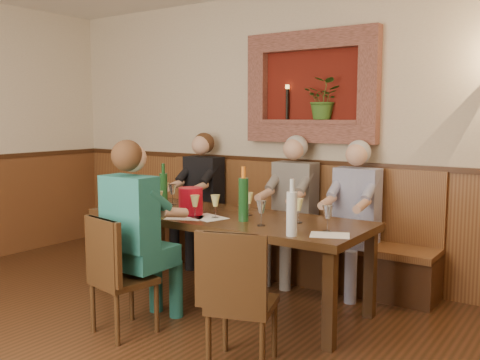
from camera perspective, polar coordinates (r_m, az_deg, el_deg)
The scene contains 30 objects.
room_shell at distance 3.11m, azimuth -22.39°, elevation 12.07°, with size 6.04×6.04×2.82m.
wainscoting at distance 3.25m, azimuth -21.32°, elevation -11.36°, with size 6.02×6.02×1.15m.
wall_niche at distance 5.21m, azimuth 7.91°, elevation 9.31°, with size 1.36×0.30×1.06m.
dining_table at distance 4.49m, azimuth -1.42°, elevation -4.73°, with size 2.40×0.90×0.75m.
bench at distance 5.34m, azimuth 4.59°, elevation -6.69°, with size 3.00×0.45×1.11m.
chair_near_left at distance 4.07m, azimuth -12.45°, elevation -12.32°, with size 0.45×0.45×0.87m.
chair_near_right at distance 3.48m, azimuth 0.19°, elevation -15.41°, with size 0.50×0.50×0.89m.
person_bench_left at distance 5.75m, azimuth -4.43°, elevation -3.17°, with size 0.41×0.50×1.40m.
person_bench_mid at distance 5.13m, azimuth 5.38°, elevation -4.43°, with size 0.41×0.50×1.39m.
person_bench_right at distance 4.87m, azimuth 11.90°, elevation -5.34°, with size 0.39×0.48×1.36m.
person_chair_front at distance 4.09m, azimuth -10.67°, elevation -7.36°, with size 0.41×0.51×1.41m.
spittoon_bucket at distance 4.50m, azimuth -5.28°, elevation -2.28°, with size 0.20×0.20×0.23m, color red.
wine_bottle_green_a at distance 4.21m, azimuth 0.37°, elevation -1.98°, with size 0.10×0.10×0.43m.
wine_bottle_green_b at distance 4.93m, azimuth -8.16°, elevation -0.94°, with size 0.08×0.08×0.40m.
water_bottle at distance 3.71m, azimuth 5.54°, elevation -3.48°, with size 0.09×0.09×0.40m.
tasting_sheet_a at distance 4.95m, azimuth -9.87°, elevation -2.83°, with size 0.27×0.19×0.00m, color white.
tasting_sheet_b at distance 4.39m, azimuth -3.52°, elevation -3.99°, with size 0.31×0.22×0.00m, color white.
tasting_sheet_c at distance 3.80m, azimuth 9.55°, elevation -5.81°, with size 0.27×0.19×0.00m, color white.
tasting_sheet_d at distance 4.39m, azimuth -5.91°, elevation -4.01°, with size 0.30×0.21×0.00m, color white.
wine_glass_0 at distance 5.03m, azimuth -11.32°, elevation -1.64°, with size 0.08×0.08×0.19m, color #EBEB8C, non-canonical shape.
wine_glass_1 at distance 5.04m, azimuth -7.21°, elevation -1.53°, with size 0.08×0.08×0.19m, color white, non-canonical shape.
wine_glass_2 at distance 4.60m, azimuth -8.66°, elevation -2.37°, with size 0.08×0.08×0.19m, color #EBEB8C, non-canonical shape.
wine_glass_3 at distance 4.72m, azimuth -4.72°, elevation -2.08°, with size 0.08×0.08×0.19m, color white, non-canonical shape.
wine_glass_4 at distance 4.35m, azimuth -2.64°, elevation -2.83°, with size 0.08×0.08×0.19m, color #EBEB8C, non-canonical shape.
wine_glass_5 at distance 4.48m, azimuth 0.94°, elevation -2.55°, with size 0.08×0.08×0.19m, color #EBEB8C, non-canonical shape.
wine_glass_6 at distance 4.05m, azimuth 2.28°, elevation -3.56°, with size 0.08×0.08×0.19m, color white, non-canonical shape.
wine_glass_7 at distance 4.18m, azimuth 6.24°, elevation -3.27°, with size 0.08×0.08×0.19m, color #EBEB8C, non-canonical shape.
wine_glass_8 at distance 3.88m, azimuth 9.31°, elevation -4.09°, with size 0.08×0.08×0.19m, color white, non-canonical shape.
wine_glass_9 at distance 4.34m, azimuth -4.82°, elevation -2.86°, with size 0.08×0.08×0.19m, color #EBEB8C, non-canonical shape.
wine_glass_10 at distance 5.18m, azimuth -7.99°, elevation -1.32°, with size 0.08×0.08×0.19m, color #EBEB8C, non-canonical shape.
Camera 1 is at (2.58, -1.71, 1.58)m, focal length 40.00 mm.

